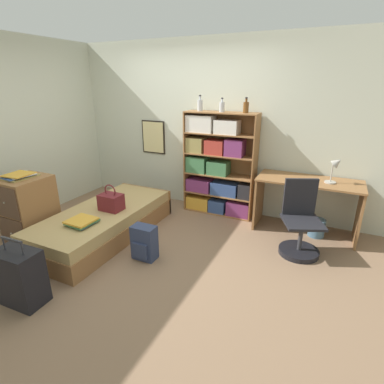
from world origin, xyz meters
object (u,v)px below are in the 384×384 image
object	(u,v)px
bookcase	(216,168)
bottle_brown	(222,107)
bottle_clear	(246,107)
backpack	(144,243)
handbag	(111,202)
suitcase	(20,277)
book_stack_on_bed	(82,222)
desk	(307,196)
dresser	(29,210)
desk_lamp	(336,166)
magazine_pile_on_dresser	(20,176)
waste_bin	(317,228)
desk_chair	(300,231)
bed	(105,222)
bottle_green	(200,105)

from	to	relation	value
bookcase	bottle_brown	xyz separation A→B (m)	(0.07, -0.03, 0.91)
bottle_clear	backpack	world-z (taller)	bottle_clear
handbag	suitcase	bearing A→B (deg)	-86.59
book_stack_on_bed	desk	xyz separation A→B (m)	(2.35, 1.72, 0.12)
backpack	desk	bearing A→B (deg)	43.18
dresser	bottle_clear	world-z (taller)	bottle_clear
suitcase	bottle_brown	size ratio (longest dim) A/B	3.39
suitcase	desk_lamp	world-z (taller)	desk_lamp
book_stack_on_bed	backpack	size ratio (longest dim) A/B	0.80
bottle_brown	desk_lamp	distance (m)	1.71
magazine_pile_on_dresser	bottle_clear	world-z (taller)	bottle_clear
book_stack_on_bed	bottle_clear	size ratio (longest dim) A/B	1.58
magazine_pile_on_dresser	waste_bin	world-z (taller)	magazine_pile_on_dresser
desk_lamp	waste_bin	xyz separation A→B (m)	(-0.10, -0.04, -0.86)
desk	desk_chair	bearing A→B (deg)	-89.86
bottle_clear	book_stack_on_bed	bearing A→B (deg)	-127.37
bed	dresser	world-z (taller)	dresser
handbag	bottle_brown	size ratio (longest dim) A/B	1.78
backpack	bottle_green	bearing A→B (deg)	91.12
dresser	desk_chair	xyz separation A→B (m)	(3.20, 1.19, -0.14)
handbag	book_stack_on_bed	bearing A→B (deg)	-93.77
dresser	bottle_brown	size ratio (longest dim) A/B	4.31
bottle_green	waste_bin	size ratio (longest dim) A/B	0.94
bed	waste_bin	distance (m)	2.86
bottle_green	desk_chair	size ratio (longest dim) A/B	0.25
waste_bin	dresser	bearing A→B (deg)	-153.08
waste_bin	backpack	bearing A→B (deg)	-140.86
desk_chair	waste_bin	distance (m)	0.58
dresser	desk_lamp	size ratio (longest dim) A/B	2.42
suitcase	magazine_pile_on_dresser	world-z (taller)	magazine_pile_on_dresser
bed	magazine_pile_on_dresser	size ratio (longest dim) A/B	5.42
book_stack_on_bed	bottle_brown	size ratio (longest dim) A/B	1.67
suitcase	waste_bin	bearing A→B (deg)	46.96
handbag	book_stack_on_bed	xyz separation A→B (m)	(-0.03, -0.50, -0.08)
desk_chair	dresser	bearing A→B (deg)	-159.65
bottle_green	bottle_brown	bearing A→B (deg)	-6.02
bottle_brown	waste_bin	size ratio (longest dim) A/B	0.82
magazine_pile_on_dresser	bookcase	world-z (taller)	bookcase
bed	desk_chair	size ratio (longest dim) A/B	2.28
bottle_brown	bed	bearing A→B (deg)	-130.22
desk	magazine_pile_on_dresser	bearing A→B (deg)	-151.19
bottle_brown	desk_lamp	bearing A→B (deg)	-4.00
suitcase	bookcase	world-z (taller)	bookcase
bookcase	dresser	bearing A→B (deg)	-134.09
bookcase	bottle_green	distance (m)	0.97
suitcase	bottle_clear	bearing A→B (deg)	65.03
desk_lamp	bottle_brown	bearing A→B (deg)	176.00
handbag	waste_bin	size ratio (longest dim) A/B	1.46
book_stack_on_bed	backpack	bearing A→B (deg)	15.13
bookcase	desk	size ratio (longest dim) A/B	1.18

